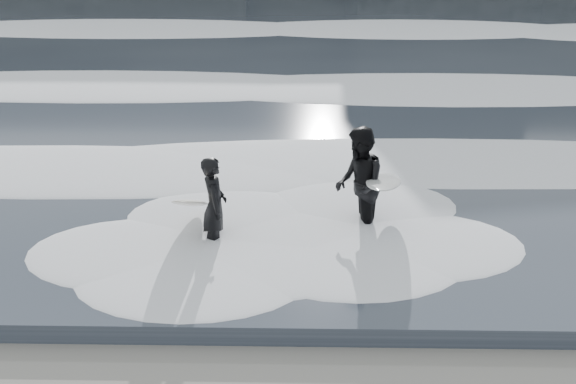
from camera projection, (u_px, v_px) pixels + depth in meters
name	position (u px, v px, depth m)	size (l,w,h in m)	color
sea	(292.00, 19.00, 33.63)	(90.00, 52.00, 0.30)	#323A46
foam_near	(279.00, 164.00, 15.08)	(60.00, 3.20, 0.20)	white
foam_mid	(286.00, 81.00, 21.53)	(60.00, 4.00, 0.24)	white
foam_far	(291.00, 28.00, 29.83)	(60.00, 4.80, 0.30)	white
surfer_left	(210.00, 205.00, 11.93)	(0.92, 1.87, 1.71)	black
surfer_right	(361.00, 185.00, 12.34)	(1.31, 2.26, 2.04)	black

